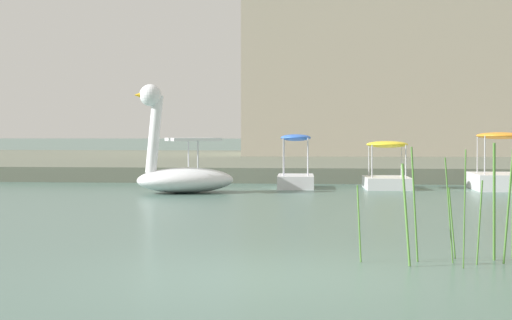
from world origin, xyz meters
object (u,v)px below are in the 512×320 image
Objects in this scene: pedal_boat_blue at (296,173)px; pedal_boat_yellow at (387,173)px; pedal_boat_orange at (500,173)px; swan_boat at (182,170)px.

pedal_boat_blue is 2.69m from pedal_boat_yellow.
pedal_boat_orange is (3.22, -0.10, 0.04)m from pedal_boat_yellow.
pedal_boat_blue is (2.97, 2.42, -0.18)m from swan_boat.
pedal_boat_orange is (5.90, -0.07, 0.05)m from pedal_boat_blue.
swan_boat reaches higher than pedal_boat_orange.
swan_boat is 6.17m from pedal_boat_yellow.
pedal_boat_yellow is 0.88× the size of pedal_boat_orange.
pedal_boat_yellow is at bearing 178.20° from pedal_boat_orange.
pedal_boat_yellow is at bearing 23.41° from swan_boat.
swan_boat is at bearing -140.89° from pedal_boat_blue.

